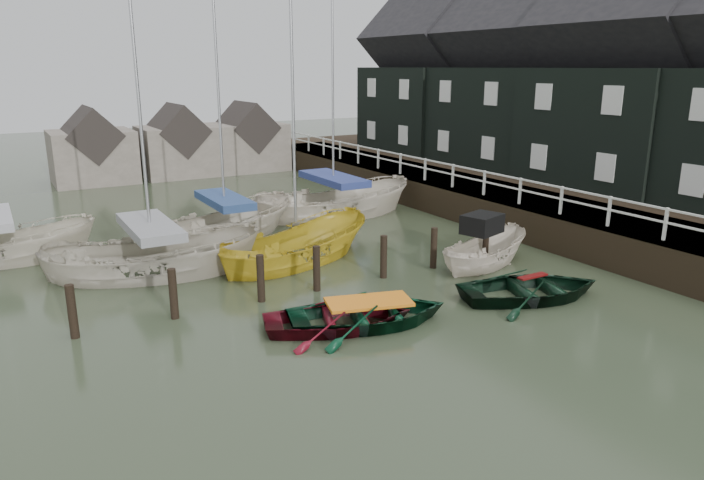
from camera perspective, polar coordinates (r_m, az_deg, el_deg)
ground at (r=17.28m, az=4.97°, el=-6.86°), size 120.00×120.00×0.00m
pier at (r=30.26m, az=8.83°, el=4.18°), size 3.04×32.00×2.70m
land_strip at (r=34.10m, az=16.04°, el=3.81°), size 14.00×38.00×1.50m
quay_houses at (r=32.56m, az=18.53°, el=13.19°), size 6.52×28.14×10.01m
mooring_pilings at (r=18.97m, az=-3.00°, el=-3.14°), size 13.72×0.22×1.80m
far_sheds at (r=40.57m, az=-15.75°, el=8.28°), size 14.00×4.08×4.39m
rowboat_red at (r=16.44m, az=-1.19°, el=-8.01°), size 4.54×3.84×0.80m
rowboat_green at (r=16.68m, az=1.52°, el=-7.65°), size 4.92×4.09×0.88m
rowboat_dkgreen at (r=19.18m, az=15.95°, el=-5.12°), size 4.98×4.17×0.88m
motorboat at (r=21.90m, az=11.88°, el=-2.00°), size 4.60×2.82×2.57m
sailboat_a at (r=21.51m, az=-17.56°, el=-2.82°), size 7.40×4.54×12.24m
sailboat_b at (r=25.40m, az=-11.37°, el=0.37°), size 7.02×4.46×11.11m
sailboat_c at (r=22.07m, az=-5.04°, el=-1.82°), size 6.96×4.32×10.21m
sailboat_d at (r=28.54m, az=-1.67°, el=2.33°), size 7.71×3.51×11.82m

